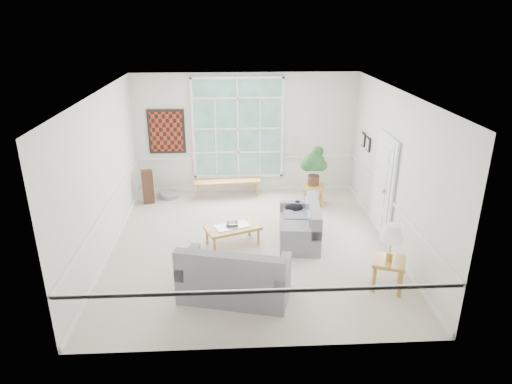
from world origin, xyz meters
TOP-DOWN VIEW (x-y plane):
  - floor at (0.00, 0.00)m, footprint 5.50×6.00m
  - ceiling at (0.00, 0.00)m, footprint 5.50×6.00m
  - wall_back at (0.00, 3.00)m, footprint 5.50×0.02m
  - wall_front at (0.00, -3.00)m, footprint 5.50×0.02m
  - wall_left at (-2.75, 0.00)m, footprint 0.02×6.00m
  - wall_right at (2.75, 0.00)m, footprint 0.02×6.00m
  - window_back at (-0.20, 2.96)m, footprint 2.30×0.08m
  - entry_door at (2.71, 0.60)m, footprint 0.08×0.90m
  - door_sidelight at (2.71, -0.03)m, footprint 0.08×0.26m
  - wall_art at (-1.95, 2.95)m, footprint 0.90×0.06m
  - wall_frame_near at (2.71, 1.75)m, footprint 0.04×0.26m
  - wall_frame_far at (2.71, 2.15)m, footprint 0.04×0.26m
  - loveseat_right at (0.97, 0.15)m, footprint 0.91×1.55m
  - loveseat_front at (-0.34, -1.72)m, footprint 1.89×1.28m
  - coffee_table at (-0.37, 0.05)m, footprint 1.19×0.92m
  - pewter_bowl at (-0.38, 0.11)m, footprint 0.31×0.31m
  - window_bench at (-0.49, 2.65)m, footprint 1.69×0.48m
  - end_table at (1.58, 1.99)m, footprint 0.50×0.50m
  - houseplant at (1.57, 2.06)m, footprint 0.59×0.59m
  - side_table at (2.20, -1.63)m, footprint 0.66×0.66m
  - table_lamp at (2.19, -1.64)m, footprint 0.44×0.44m
  - pet_bed at (-1.95, 2.62)m, footprint 0.64×0.64m
  - floor_speaker at (-2.40, 2.30)m, footprint 0.29×0.25m
  - cat at (0.93, 0.69)m, footprint 0.40×0.29m

SIDE VIEW (x-z plane):
  - floor at x=0.00m, z-range -0.01..0.00m
  - pet_bed at x=-1.95m, z-range 0.00..0.15m
  - window_bench at x=-0.49m, z-range 0.00..0.39m
  - coffee_table at x=-0.37m, z-range 0.00..0.39m
  - end_table at x=1.58m, z-range 0.00..0.47m
  - side_table at x=2.20m, z-range 0.00..0.53m
  - loveseat_right at x=0.97m, z-range 0.00..0.80m
  - floor_speaker at x=-2.40m, z-range 0.00..0.82m
  - pewter_bowl at x=-0.38m, z-range 0.39..0.47m
  - loveseat_front at x=-0.34m, z-range 0.00..0.93m
  - cat at x=0.93m, z-range 0.41..0.59m
  - table_lamp at x=2.19m, z-range 0.53..1.17m
  - houseplant at x=1.57m, z-range 0.47..1.41m
  - entry_door at x=2.71m, z-range 0.00..2.10m
  - door_sidelight at x=2.71m, z-range 0.20..2.10m
  - wall_back at x=0.00m, z-range 0.00..3.00m
  - wall_front at x=0.00m, z-range 0.00..3.00m
  - wall_left at x=-2.75m, z-range 0.00..3.00m
  - wall_right at x=2.75m, z-range 0.00..3.00m
  - wall_frame_near at x=2.71m, z-range 1.39..1.71m
  - wall_frame_far at x=2.71m, z-range 1.39..1.71m
  - wall_art at x=-1.95m, z-range 1.05..2.15m
  - window_back at x=-0.20m, z-range 0.45..2.85m
  - ceiling at x=0.00m, z-range 2.99..3.01m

